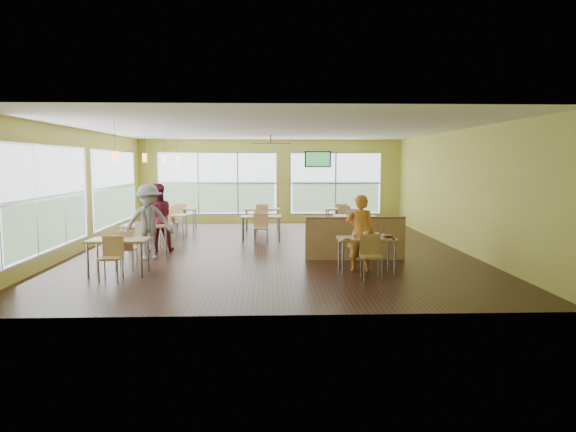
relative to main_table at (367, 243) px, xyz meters
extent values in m
plane|color=black|center=(-2.00, 3.00, -0.63)|extent=(12.00, 12.00, 0.00)
plane|color=white|center=(-2.00, 3.00, 2.57)|extent=(12.00, 12.00, 0.00)
cube|color=#AEAD46|center=(-2.00, 9.00, 0.97)|extent=(10.00, 0.04, 3.20)
cube|color=#AEAD46|center=(-2.00, -3.00, 0.97)|extent=(10.00, 0.04, 3.20)
cube|color=#AEAD46|center=(-7.00, 3.00, 0.97)|extent=(0.04, 12.00, 3.20)
cube|color=#AEAD46|center=(3.00, 3.00, 0.97)|extent=(0.04, 12.00, 3.20)
cube|color=white|center=(-6.98, 1.00, 0.89)|extent=(0.02, 4.50, 2.35)
cube|color=white|center=(-6.98, 6.00, 0.89)|extent=(0.02, 4.50, 2.35)
cube|color=white|center=(-4.00, 8.98, 0.89)|extent=(4.50, 0.02, 2.35)
cube|color=white|center=(0.50, 8.98, 0.89)|extent=(3.50, 0.02, 2.35)
cube|color=#B7BABC|center=(-6.97, 3.50, -0.28)|extent=(0.04, 9.40, 0.05)
cube|color=#B7BABC|center=(-1.75, 8.97, -0.28)|extent=(8.00, 0.04, 0.05)
cube|color=tan|center=(0.00, 0.00, 0.10)|extent=(1.20, 0.70, 0.04)
cube|color=brown|center=(0.00, 0.00, 0.07)|extent=(1.22, 0.71, 0.01)
cylinder|color=slate|center=(-0.54, -0.29, -0.28)|extent=(0.05, 0.05, 0.71)
cylinder|color=slate|center=(0.54, -0.29, -0.28)|extent=(0.05, 0.05, 0.71)
cylinder|color=slate|center=(-0.54, 0.29, -0.28)|extent=(0.05, 0.05, 0.71)
cylinder|color=slate|center=(0.54, 0.29, -0.28)|extent=(0.05, 0.05, 0.71)
cube|color=tan|center=(0.00, 0.55, -0.18)|extent=(0.42, 0.42, 0.04)
cube|color=tan|center=(0.00, 0.74, 0.04)|extent=(0.42, 0.04, 0.40)
cube|color=tan|center=(0.00, -0.55, -0.18)|extent=(0.42, 0.42, 0.04)
cube|color=tan|center=(0.00, -0.74, 0.04)|extent=(0.42, 0.04, 0.40)
cube|color=tan|center=(0.00, 1.45, -0.13)|extent=(2.40, 0.12, 1.00)
cube|color=brown|center=(0.00, 1.45, 0.39)|extent=(2.40, 0.14, 0.04)
cube|color=tan|center=(-5.20, 0.00, 0.10)|extent=(1.20, 0.70, 0.04)
cube|color=brown|center=(-5.20, 0.00, 0.07)|extent=(1.22, 0.71, 0.01)
cylinder|color=slate|center=(-5.74, -0.29, -0.28)|extent=(0.05, 0.05, 0.71)
cylinder|color=slate|center=(-4.66, -0.29, -0.28)|extent=(0.05, 0.05, 0.71)
cylinder|color=slate|center=(-5.74, 0.29, -0.28)|extent=(0.05, 0.05, 0.71)
cylinder|color=slate|center=(-4.66, 0.29, -0.28)|extent=(0.05, 0.05, 0.71)
cube|color=tan|center=(-5.20, 0.55, -0.18)|extent=(0.42, 0.42, 0.04)
cube|color=tan|center=(-5.20, 0.74, 0.04)|extent=(0.42, 0.04, 0.40)
cube|color=tan|center=(-5.20, -0.55, -0.18)|extent=(0.42, 0.42, 0.04)
cube|color=tan|center=(-5.20, -0.74, 0.04)|extent=(0.42, 0.04, 0.40)
cube|color=tan|center=(-5.20, 2.50, 0.10)|extent=(1.20, 0.70, 0.04)
cube|color=brown|center=(-5.20, 2.50, 0.07)|extent=(1.22, 0.71, 0.01)
cylinder|color=slate|center=(-5.74, 2.21, -0.28)|extent=(0.05, 0.05, 0.71)
cylinder|color=slate|center=(-4.66, 2.21, -0.28)|extent=(0.05, 0.05, 0.71)
cylinder|color=slate|center=(-5.74, 2.79, -0.28)|extent=(0.05, 0.05, 0.71)
cylinder|color=slate|center=(-4.66, 2.79, -0.28)|extent=(0.05, 0.05, 0.71)
cube|color=tan|center=(-5.20, 3.05, -0.18)|extent=(0.42, 0.42, 0.04)
cube|color=tan|center=(-5.20, 3.24, 0.04)|extent=(0.42, 0.04, 0.40)
cube|color=tan|center=(-5.20, 1.95, -0.18)|extent=(0.42, 0.42, 0.04)
cube|color=tan|center=(-5.20, 1.76, 0.04)|extent=(0.42, 0.04, 0.40)
cube|color=tan|center=(-5.20, 5.00, 0.10)|extent=(1.20, 0.70, 0.04)
cube|color=brown|center=(-5.20, 5.00, 0.07)|extent=(1.22, 0.71, 0.01)
cylinder|color=slate|center=(-5.74, 4.71, -0.28)|extent=(0.05, 0.05, 0.71)
cylinder|color=slate|center=(-4.66, 4.71, -0.28)|extent=(0.05, 0.05, 0.71)
cylinder|color=slate|center=(-5.74, 5.29, -0.28)|extent=(0.05, 0.05, 0.71)
cylinder|color=slate|center=(-4.66, 5.29, -0.28)|extent=(0.05, 0.05, 0.71)
cube|color=tan|center=(-5.20, 5.55, -0.18)|extent=(0.42, 0.42, 0.04)
cube|color=tan|center=(-5.20, 5.74, 0.04)|extent=(0.42, 0.04, 0.40)
cube|color=tan|center=(-5.20, 4.45, -0.18)|extent=(0.42, 0.42, 0.04)
cube|color=tan|center=(-5.20, 4.26, 0.04)|extent=(0.42, 0.04, 0.40)
cube|color=tan|center=(-5.20, 7.20, 0.10)|extent=(1.20, 0.70, 0.04)
cube|color=brown|center=(-5.20, 7.20, 0.07)|extent=(1.22, 0.71, 0.01)
cylinder|color=slate|center=(-5.74, 6.91, -0.28)|extent=(0.05, 0.05, 0.71)
cylinder|color=slate|center=(-4.66, 6.91, -0.28)|extent=(0.05, 0.05, 0.71)
cylinder|color=slate|center=(-5.74, 7.49, -0.28)|extent=(0.05, 0.05, 0.71)
cylinder|color=slate|center=(-4.66, 7.49, -0.28)|extent=(0.05, 0.05, 0.71)
cube|color=tan|center=(-5.20, 7.75, -0.18)|extent=(0.42, 0.42, 0.04)
cube|color=tan|center=(-5.20, 7.94, 0.04)|extent=(0.42, 0.04, 0.40)
cube|color=tan|center=(-5.20, 6.65, -0.18)|extent=(0.42, 0.42, 0.04)
cube|color=tan|center=(-5.20, 6.46, 0.04)|extent=(0.42, 0.04, 0.40)
cube|color=tan|center=(-2.30, 4.50, 0.10)|extent=(1.20, 0.70, 0.04)
cube|color=brown|center=(-2.30, 4.50, 0.07)|extent=(1.22, 0.71, 0.01)
cylinder|color=slate|center=(-2.84, 4.21, -0.28)|extent=(0.05, 0.05, 0.71)
cylinder|color=slate|center=(-1.76, 4.21, -0.28)|extent=(0.05, 0.05, 0.71)
cylinder|color=slate|center=(-2.84, 4.79, -0.28)|extent=(0.05, 0.05, 0.71)
cylinder|color=slate|center=(-1.76, 4.79, -0.28)|extent=(0.05, 0.05, 0.71)
cube|color=tan|center=(-2.30, 5.05, -0.18)|extent=(0.42, 0.42, 0.04)
cube|color=tan|center=(-2.30, 5.24, 0.04)|extent=(0.42, 0.04, 0.40)
cube|color=tan|center=(-2.30, 3.95, -0.18)|extent=(0.42, 0.42, 0.04)
cube|color=tan|center=(-2.30, 3.76, 0.04)|extent=(0.42, 0.04, 0.40)
cube|color=tan|center=(-2.30, 7.00, 0.10)|extent=(1.20, 0.70, 0.04)
cube|color=brown|center=(-2.30, 7.00, 0.07)|extent=(1.22, 0.71, 0.01)
cylinder|color=slate|center=(-2.84, 6.71, -0.28)|extent=(0.05, 0.05, 0.71)
cylinder|color=slate|center=(-1.76, 6.71, -0.28)|extent=(0.05, 0.05, 0.71)
cylinder|color=slate|center=(-2.84, 7.29, -0.28)|extent=(0.05, 0.05, 0.71)
cylinder|color=slate|center=(-1.76, 7.29, -0.28)|extent=(0.05, 0.05, 0.71)
cube|color=tan|center=(-2.30, 7.55, -0.18)|extent=(0.42, 0.42, 0.04)
cube|color=tan|center=(-2.30, 7.74, 0.04)|extent=(0.42, 0.04, 0.40)
cube|color=tan|center=(-2.30, 6.45, -0.18)|extent=(0.42, 0.42, 0.04)
cube|color=tan|center=(-2.30, 6.26, 0.04)|extent=(0.42, 0.04, 0.40)
cube|color=tan|center=(0.50, 4.50, 0.10)|extent=(1.20, 0.70, 0.04)
cube|color=brown|center=(0.50, 4.50, 0.07)|extent=(1.22, 0.71, 0.01)
cylinder|color=slate|center=(-0.04, 4.21, -0.28)|extent=(0.05, 0.05, 0.71)
cylinder|color=slate|center=(1.04, 4.21, -0.28)|extent=(0.05, 0.05, 0.71)
cylinder|color=slate|center=(-0.04, 4.79, -0.28)|extent=(0.05, 0.05, 0.71)
cylinder|color=slate|center=(1.04, 4.79, -0.28)|extent=(0.05, 0.05, 0.71)
cube|color=tan|center=(0.50, 5.05, -0.18)|extent=(0.42, 0.42, 0.04)
cube|color=tan|center=(0.50, 5.24, 0.04)|extent=(0.42, 0.04, 0.40)
cube|color=tan|center=(0.50, 3.95, -0.18)|extent=(0.42, 0.42, 0.04)
cube|color=tan|center=(0.50, 3.76, 0.04)|extent=(0.42, 0.04, 0.40)
cube|color=tan|center=(0.50, 7.00, 0.10)|extent=(1.20, 0.70, 0.04)
cube|color=brown|center=(0.50, 7.00, 0.07)|extent=(1.22, 0.71, 0.01)
cylinder|color=slate|center=(-0.04, 6.71, -0.28)|extent=(0.05, 0.05, 0.71)
cylinder|color=slate|center=(1.04, 6.71, -0.28)|extent=(0.05, 0.05, 0.71)
cylinder|color=slate|center=(-0.04, 7.29, -0.28)|extent=(0.05, 0.05, 0.71)
cylinder|color=slate|center=(1.04, 7.29, -0.28)|extent=(0.05, 0.05, 0.71)
cube|color=tan|center=(0.50, 7.55, -0.18)|extent=(0.42, 0.42, 0.04)
cube|color=tan|center=(0.50, 7.74, 0.04)|extent=(0.42, 0.04, 0.40)
cube|color=tan|center=(0.50, 6.45, -0.18)|extent=(0.42, 0.42, 0.04)
cube|color=tan|center=(0.50, 6.26, 0.04)|extent=(0.42, 0.04, 0.40)
cylinder|color=#2D2119|center=(-5.20, 0.00, 2.22)|extent=(0.01, 0.01, 0.70)
cylinder|color=orange|center=(-5.20, 0.00, 1.82)|extent=(0.11, 0.11, 0.22)
cylinder|color=#2D2119|center=(-5.20, 2.50, 2.22)|extent=(0.01, 0.01, 0.70)
cylinder|color=orange|center=(-5.20, 2.50, 1.82)|extent=(0.11, 0.11, 0.22)
cylinder|color=#2D2119|center=(-5.20, 5.00, 2.22)|extent=(0.01, 0.01, 0.70)
cylinder|color=orange|center=(-5.20, 5.00, 1.82)|extent=(0.11, 0.11, 0.22)
cylinder|color=#2D2119|center=(-5.20, 7.20, 2.22)|extent=(0.01, 0.01, 0.70)
cylinder|color=orange|center=(-5.20, 7.20, 1.82)|extent=(0.11, 0.11, 0.22)
cylinder|color=#2D2119|center=(-2.00, 6.00, 2.45)|extent=(0.03, 0.03, 0.24)
cylinder|color=#2D2119|center=(-2.00, 6.00, 2.31)|extent=(0.16, 0.16, 0.06)
cube|color=#2D2119|center=(-1.65, 6.00, 2.31)|extent=(0.55, 0.10, 0.01)
cube|color=#2D2119|center=(-2.00, 6.35, 2.31)|extent=(0.10, 0.55, 0.01)
cube|color=#2D2119|center=(-2.35, 6.00, 2.31)|extent=(0.55, 0.10, 0.01)
cube|color=#2D2119|center=(-2.00, 5.65, 2.31)|extent=(0.10, 0.55, 0.01)
cube|color=black|center=(-0.20, 8.90, 1.82)|extent=(1.00, 0.06, 0.60)
cube|color=green|center=(-0.20, 8.87, 1.82)|extent=(0.90, 0.01, 0.52)
imported|color=#D44A17|center=(-0.12, 0.14, 0.20)|extent=(0.65, 0.48, 1.66)
imported|color=maroon|center=(-5.00, 2.80, 0.26)|extent=(1.05, 0.93, 1.79)
imported|color=slate|center=(-4.97, 1.74, 0.28)|extent=(1.33, 1.03, 1.81)
cone|color=white|center=(-0.28, -0.12, 0.18)|extent=(0.08, 0.08, 0.11)
cylinder|color=red|center=(-0.28, -0.12, 0.18)|extent=(0.08, 0.08, 0.03)
cylinder|color=white|center=(-0.28, -0.12, 0.24)|extent=(0.09, 0.09, 0.01)
cylinder|color=blue|center=(-0.28, -0.12, 0.33)|extent=(0.03, 0.05, 0.20)
cone|color=white|center=(-0.04, -0.09, 0.18)|extent=(0.10, 0.10, 0.13)
cylinder|color=red|center=(-0.04, -0.09, 0.19)|extent=(0.09, 0.09, 0.04)
cylinder|color=white|center=(-0.04, -0.09, 0.25)|extent=(0.10, 0.10, 0.01)
cylinder|color=#EDF50B|center=(-0.04, -0.09, 0.37)|extent=(0.02, 0.06, 0.23)
cone|color=white|center=(0.19, -0.16, 0.18)|extent=(0.09, 0.09, 0.12)
cylinder|color=red|center=(0.19, -0.16, 0.18)|extent=(0.08, 0.08, 0.03)
cylinder|color=white|center=(0.19, -0.16, 0.24)|extent=(0.09, 0.09, 0.01)
cylinder|color=red|center=(0.19, -0.16, 0.35)|extent=(0.03, 0.06, 0.22)
cone|color=white|center=(0.31, -0.23, 0.17)|extent=(0.08, 0.08, 0.11)
cylinder|color=red|center=(0.31, -0.23, 0.18)|extent=(0.08, 0.08, 0.03)
cylinder|color=white|center=(0.31, -0.23, 0.23)|extent=(0.08, 0.08, 0.01)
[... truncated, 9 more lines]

